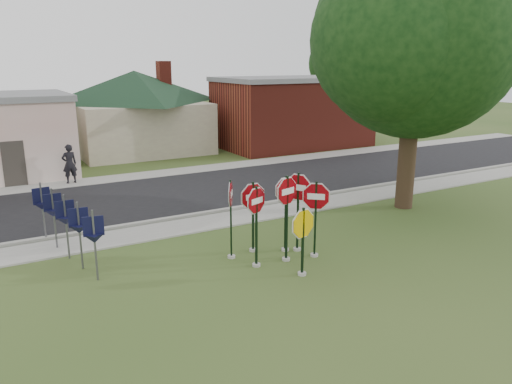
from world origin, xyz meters
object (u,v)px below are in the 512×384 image
stop_sign_yellow (303,234)px  stop_sign_left (256,216)px  oak_tree (417,34)px  pedestrian (69,164)px  stop_sign_center (287,205)px

stop_sign_yellow → stop_sign_left: (-0.80, 1.17, 0.32)m
stop_sign_left → oak_tree: oak_tree is taller
stop_sign_left → pedestrian: (-2.88, 13.15, -0.54)m
stop_sign_left → oak_tree: 10.04m
stop_sign_center → stop_sign_yellow: stop_sign_center is taller
stop_sign_center → oak_tree: 9.17m
oak_tree → pedestrian: bearing=135.8°
pedestrian → stop_sign_left: bearing=97.1°
stop_sign_yellow → pedestrian: (-3.69, 14.33, -0.22)m
stop_sign_yellow → oak_tree: (7.45, 3.49, 5.55)m
stop_sign_yellow → stop_sign_center: bearing=80.3°
stop_sign_center → oak_tree: bearing=18.1°
oak_tree → pedestrian: (-11.14, 10.84, -5.77)m
oak_tree → stop_sign_center: bearing=-161.9°
oak_tree → pedestrian: oak_tree is taller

